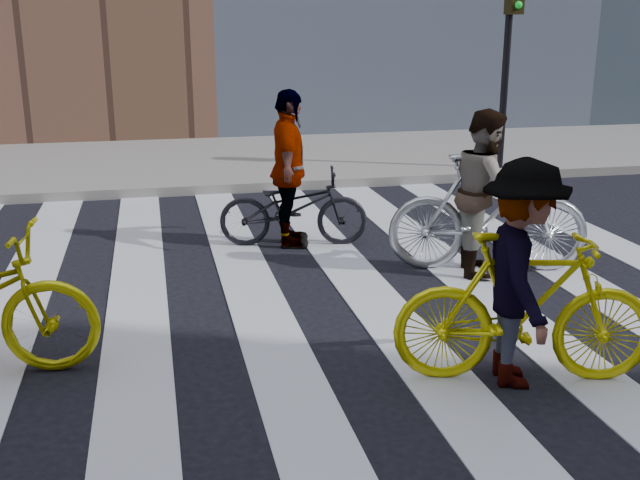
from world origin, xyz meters
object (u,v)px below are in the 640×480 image
object	(u,v)px
traffic_signal	(510,40)
bike_dark_rear	(293,208)
bike_silver_mid	(488,214)
rider_right	(521,274)
rider_mid	(485,192)
rider_rear	(289,169)
bike_yellow_right	(525,308)

from	to	relation	value
traffic_signal	bike_dark_rear	xyz separation A→B (m)	(-4.25, -3.26, -1.82)
bike_silver_mid	rider_right	bearing A→B (deg)	175.72
rider_mid	rider_rear	size ratio (longest dim) A/B	0.94
traffic_signal	rider_rear	bearing A→B (deg)	-142.80
rider_right	bike_dark_rear	bearing A→B (deg)	27.91
bike_dark_rear	rider_mid	xyz separation A→B (m)	(1.76, -1.39, 0.40)
bike_dark_rear	traffic_signal	bearing A→B (deg)	-42.27
traffic_signal	rider_mid	size ratio (longest dim) A/B	1.94
bike_dark_rear	rider_rear	xyz separation A→B (m)	(-0.05, 0.00, 0.46)
bike_dark_rear	rider_rear	distance (m)	0.46
traffic_signal	bike_dark_rear	distance (m)	5.66
bike_silver_mid	rider_right	size ratio (longest dim) A/B	1.25
rider_rear	traffic_signal	bearing A→B (deg)	-42.60
bike_silver_mid	rider_rear	world-z (taller)	rider_rear
bike_yellow_right	rider_mid	world-z (taller)	rider_mid
rider_right	bike_yellow_right	bearing A→B (deg)	-75.59
traffic_signal	bike_yellow_right	size ratio (longest dim) A/B	1.77
bike_silver_mid	bike_dark_rear	xyz separation A→B (m)	(-1.81, 1.39, -0.17)
bike_yellow_right	rider_mid	size ratio (longest dim) A/B	1.10
bike_silver_mid	rider_right	world-z (taller)	rider_right
bike_silver_mid	bike_dark_rear	size ratio (longest dim) A/B	1.20
traffic_signal	rider_right	size ratio (longest dim) A/B	2.01
bike_silver_mid	bike_dark_rear	distance (m)	2.29
traffic_signal	bike_silver_mid	xyz separation A→B (m)	(-2.43, -4.65, -1.66)
traffic_signal	bike_silver_mid	distance (m)	5.50
rider_mid	bike_dark_rear	bearing A→B (deg)	67.79
rider_mid	bike_silver_mid	bearing A→B (deg)	-74.00
rider_rear	bike_dark_rear	bearing A→B (deg)	-79.79
rider_mid	rider_rear	bearing A→B (deg)	68.57
bike_silver_mid	bike_dark_rear	bearing A→B (deg)	68.57
bike_silver_mid	rider_right	xyz separation A→B (m)	(-0.90, -2.43, 0.20)
bike_yellow_right	bike_silver_mid	bearing A→B (deg)	-4.83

